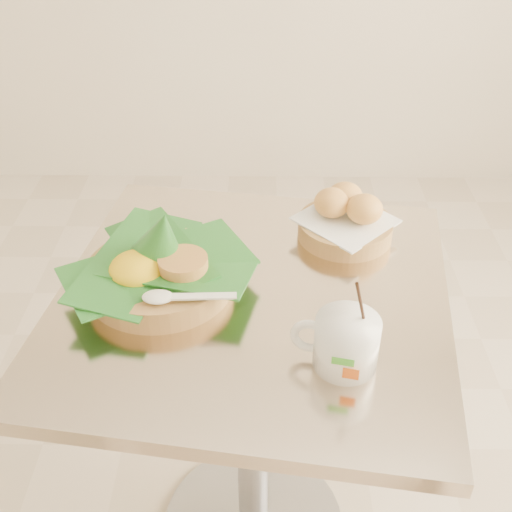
{
  "coord_description": "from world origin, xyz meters",
  "views": [
    {
      "loc": [
        0.16,
        -0.92,
        1.48
      ],
      "look_at": [
        0.15,
        -0.0,
        0.82
      ],
      "focal_mm": 45.0,
      "sensor_mm": 36.0,
      "label": 1
    }
  ],
  "objects_px": {
    "cafe_table": "(253,378)",
    "rice_basket": "(159,267)",
    "coffee_mug": "(345,341)",
    "bread_basket": "(346,218)"
  },
  "relations": [
    {
      "from": "cafe_table",
      "to": "rice_basket",
      "type": "xyz_separation_m",
      "value": [
        -0.17,
        0.02,
        0.27
      ]
    },
    {
      "from": "rice_basket",
      "to": "bread_basket",
      "type": "distance_m",
      "value": 0.39
    },
    {
      "from": "cafe_table",
      "to": "coffee_mug",
      "type": "bearing_deg",
      "value": -50.26
    },
    {
      "from": "cafe_table",
      "to": "coffee_mug",
      "type": "relative_size",
      "value": 4.55
    },
    {
      "from": "cafe_table",
      "to": "coffee_mug",
      "type": "height_order",
      "value": "coffee_mug"
    },
    {
      "from": "cafe_table",
      "to": "rice_basket",
      "type": "relative_size",
      "value": 2.38
    },
    {
      "from": "cafe_table",
      "to": "bread_basket",
      "type": "bearing_deg",
      "value": 46.08
    },
    {
      "from": "cafe_table",
      "to": "rice_basket",
      "type": "bearing_deg",
      "value": 174.52
    },
    {
      "from": "rice_basket",
      "to": "coffee_mug",
      "type": "distance_m",
      "value": 0.37
    },
    {
      "from": "cafe_table",
      "to": "bread_basket",
      "type": "relative_size",
      "value": 3.46
    }
  ]
}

